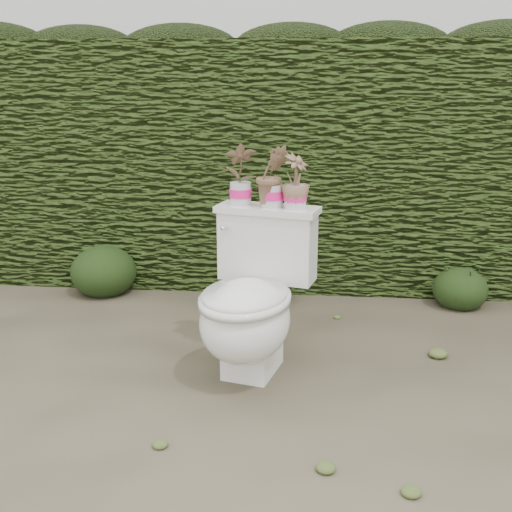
# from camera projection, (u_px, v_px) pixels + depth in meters

# --- Properties ---
(ground) EXTENTS (60.00, 60.00, 0.00)m
(ground) POSITION_uv_depth(u_px,v_px,m) (266.00, 368.00, 3.16)
(ground) COLOR brown
(ground) RESTS_ON ground
(hedge) EXTENTS (8.00, 1.00, 1.60)m
(hedge) POSITION_uv_depth(u_px,v_px,m) (285.00, 162.00, 4.47)
(hedge) COLOR #3D541C
(hedge) RESTS_ON ground
(house_wall) EXTENTS (8.00, 3.50, 4.00)m
(house_wall) POSITION_uv_depth(u_px,v_px,m) (351.00, 24.00, 8.29)
(house_wall) COLOR silver
(house_wall) RESTS_ON ground
(toilet) EXTENTS (0.60, 0.77, 0.78)m
(toilet) POSITION_uv_depth(u_px,v_px,m) (251.00, 304.00, 3.02)
(toilet) COLOR silver
(toilet) RESTS_ON ground
(potted_plant_left) EXTENTS (0.17, 0.14, 0.29)m
(potted_plant_left) POSITION_uv_depth(u_px,v_px,m) (240.00, 175.00, 3.12)
(potted_plant_left) COLOR #226E29
(potted_plant_left) RESTS_ON toilet
(potted_plant_center) EXTENTS (0.18, 0.16, 0.28)m
(potted_plant_center) POSITION_uv_depth(u_px,v_px,m) (272.00, 178.00, 3.07)
(potted_plant_center) COLOR #226E29
(potted_plant_center) RESTS_ON toilet
(potted_plant_right) EXTENTS (0.19, 0.19, 0.25)m
(potted_plant_right) POSITION_uv_depth(u_px,v_px,m) (295.00, 183.00, 3.04)
(potted_plant_right) COLOR #226E29
(potted_plant_right) RESTS_ON toilet
(liriope_clump_1) EXTENTS (0.43, 0.43, 0.34)m
(liriope_clump_1) POSITION_uv_depth(u_px,v_px,m) (103.00, 267.00, 4.20)
(liriope_clump_1) COLOR #233813
(liriope_clump_1) RESTS_ON ground
(liriope_clump_2) EXTENTS (0.31, 0.31, 0.25)m
(liriope_clump_2) POSITION_uv_depth(u_px,v_px,m) (266.00, 282.00, 4.07)
(liriope_clump_2) COLOR #233813
(liriope_clump_2) RESTS_ON ground
(liriope_clump_3) EXTENTS (0.34, 0.34, 0.27)m
(liriope_clump_3) POSITION_uv_depth(u_px,v_px,m) (460.00, 285.00, 3.97)
(liriope_clump_3) COLOR #233813
(liriope_clump_3) RESTS_ON ground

